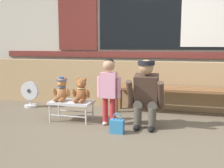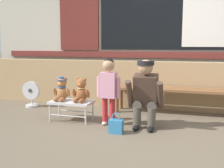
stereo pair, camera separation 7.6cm
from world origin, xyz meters
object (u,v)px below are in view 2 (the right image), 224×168
(teddy_bear_with_hat, at_px, (62,89))
(wooden_bench_long, at_px, (176,92))
(child_standing, at_px, (109,84))
(adult_crouching, at_px, (146,93))
(floor_fan, at_px, (31,94))
(teddy_bear_plain, at_px, (81,91))
(handbag_on_ground, at_px, (116,126))
(small_display_bench, at_px, (71,103))

(teddy_bear_with_hat, bearing_deg, wooden_bench_long, 26.27)
(wooden_bench_long, distance_m, child_standing, 1.27)
(adult_crouching, bearing_deg, floor_fan, 163.86)
(floor_fan, bearing_deg, adult_crouching, -16.14)
(child_standing, bearing_deg, teddy_bear_with_hat, 175.24)
(wooden_bench_long, height_order, adult_crouching, adult_crouching)
(child_standing, xyz_separation_m, floor_fan, (-1.71, 0.69, -0.35))
(child_standing, bearing_deg, teddy_bear_plain, 171.99)
(handbag_on_ground, bearing_deg, teddy_bear_plain, 148.75)
(small_display_bench, height_order, teddy_bear_plain, teddy_bear_plain)
(wooden_bench_long, distance_m, teddy_bear_plain, 1.57)
(teddy_bear_with_hat, bearing_deg, floor_fan, 146.61)
(teddy_bear_with_hat, relative_size, adult_crouching, 0.38)
(teddy_bear_with_hat, bearing_deg, small_display_bench, -0.77)
(child_standing, height_order, floor_fan, child_standing)
(wooden_bench_long, distance_m, adult_crouching, 0.92)
(wooden_bench_long, relative_size, teddy_bear_plain, 5.78)
(wooden_bench_long, xyz_separation_m, adult_crouching, (-0.35, -0.85, 0.11))
(small_display_bench, height_order, child_standing, child_standing)
(handbag_on_ground, bearing_deg, child_standing, 121.63)
(wooden_bench_long, xyz_separation_m, small_display_bench, (-1.50, -0.82, -0.11))
(wooden_bench_long, bearing_deg, adult_crouching, -112.32)
(child_standing, relative_size, floor_fan, 2.00)
(child_standing, bearing_deg, small_display_bench, 174.20)
(teddy_bear_with_hat, distance_m, adult_crouching, 1.31)
(handbag_on_ground, xyz_separation_m, floor_fan, (-1.92, 1.02, 0.14))
(adult_crouching, bearing_deg, teddy_bear_with_hat, 178.69)
(teddy_bear_with_hat, height_order, child_standing, child_standing)
(teddy_bear_with_hat, height_order, adult_crouching, adult_crouching)
(small_display_bench, distance_m, teddy_bear_plain, 0.25)
(handbag_on_ground, bearing_deg, teddy_bear_with_hat, 157.76)
(wooden_bench_long, height_order, small_display_bench, wooden_bench_long)
(adult_crouching, relative_size, floor_fan, 1.98)
(small_display_bench, height_order, adult_crouching, adult_crouching)
(teddy_bear_with_hat, xyz_separation_m, handbag_on_ground, (0.98, -0.40, -0.38))
(small_display_bench, bearing_deg, floor_fan, 150.52)
(adult_crouching, bearing_deg, small_display_bench, 178.61)
(wooden_bench_long, height_order, handbag_on_ground, wooden_bench_long)
(teddy_bear_plain, height_order, child_standing, child_standing)
(wooden_bench_long, distance_m, floor_fan, 2.61)
(small_display_bench, xyz_separation_m, teddy_bear_plain, (0.16, 0.00, 0.20))
(teddy_bear_with_hat, xyz_separation_m, floor_fan, (-0.94, 0.62, -0.23))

